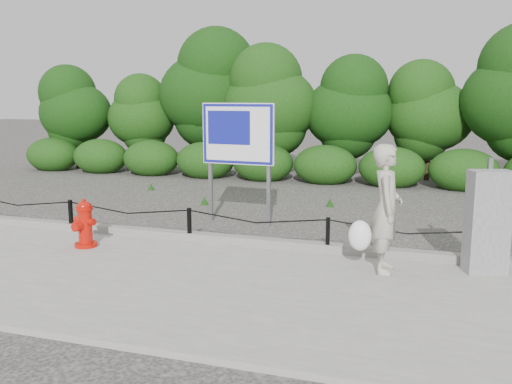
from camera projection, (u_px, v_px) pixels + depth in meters
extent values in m
plane|color=#2D2B28|center=(190.00, 245.00, 9.75)|extent=(90.00, 90.00, 0.00)
cube|color=gray|center=(132.00, 278.00, 7.87)|extent=(14.00, 4.00, 0.08)
cube|color=slate|center=(191.00, 236.00, 9.77)|extent=(14.00, 0.22, 0.14)
cube|color=black|center=(71.00, 215.00, 10.44)|extent=(0.06, 0.06, 0.60)
cube|color=black|center=(189.00, 224.00, 9.69)|extent=(0.06, 0.06, 0.60)
cube|color=black|center=(328.00, 235.00, 8.94)|extent=(0.06, 0.06, 0.60)
cube|color=black|center=(492.00, 248.00, 8.19)|extent=(0.06, 0.06, 0.60)
cylinder|color=black|center=(17.00, 200.00, 10.77)|extent=(2.50, 0.02, 0.02)
cylinder|color=black|center=(127.00, 208.00, 10.02)|extent=(2.50, 0.02, 0.02)
cylinder|color=black|center=(256.00, 217.00, 9.27)|extent=(2.50, 0.02, 0.02)
cylinder|color=black|center=(407.00, 228.00, 8.53)|extent=(2.50, 0.02, 0.02)
cylinder|color=black|center=(77.00, 143.00, 20.21)|extent=(0.18, 0.18, 1.85)
ellipsoid|color=#1D5413|center=(75.00, 108.00, 19.98)|extent=(2.74, 2.37, 2.96)
cylinder|color=black|center=(142.00, 146.00, 19.85)|extent=(0.18, 0.18, 1.69)
ellipsoid|color=#1D5413|center=(141.00, 114.00, 19.64)|extent=(2.49, 2.16, 2.70)
cylinder|color=black|center=(210.00, 137.00, 19.41)|extent=(0.18, 0.18, 2.45)
ellipsoid|color=#1D5413|center=(209.00, 88.00, 19.11)|extent=(3.62, 3.14, 3.92)
cylinder|color=black|center=(270.00, 145.00, 17.94)|extent=(0.18, 0.18, 2.12)
ellipsoid|color=#1D5413|center=(270.00, 100.00, 17.68)|extent=(3.14, 2.71, 3.39)
cylinder|color=black|center=(347.00, 149.00, 17.58)|extent=(0.18, 0.18, 1.93)
ellipsoid|color=#1D5413|center=(349.00, 107.00, 17.35)|extent=(2.86, 2.47, 3.09)
cylinder|color=black|center=(428.00, 151.00, 17.21)|extent=(0.18, 0.18, 1.84)
ellipsoid|color=#1D5413|center=(430.00, 110.00, 16.99)|extent=(2.73, 2.36, 2.95)
cylinder|color=#B91006|center=(86.00, 245.00, 9.36)|extent=(0.46, 0.46, 0.07)
cylinder|color=#B91006|center=(85.00, 226.00, 9.30)|extent=(0.28, 0.28, 0.59)
cylinder|color=#B91006|center=(84.00, 208.00, 9.25)|extent=(0.33, 0.33, 0.05)
ellipsoid|color=#B91006|center=(84.00, 207.00, 9.24)|extent=(0.30, 0.30, 0.19)
cylinder|color=#B91006|center=(84.00, 201.00, 9.22)|extent=(0.08, 0.08, 0.05)
cylinder|color=#B91006|center=(78.00, 220.00, 9.37)|extent=(0.13, 0.14, 0.12)
cylinder|color=#B91006|center=(92.00, 222.00, 9.21)|extent=(0.13, 0.14, 0.12)
cylinder|color=#B91006|center=(77.00, 227.00, 9.15)|extent=(0.19, 0.16, 0.16)
cylinder|color=slate|center=(79.00, 231.00, 9.19)|extent=(0.01, 0.06, 0.13)
imported|color=#ABA493|center=(386.00, 209.00, 7.89)|extent=(0.49, 0.71, 1.89)
ellipsoid|color=white|center=(360.00, 236.00, 7.92)|extent=(0.34, 0.26, 0.45)
cube|color=#959598|center=(487.00, 222.00, 7.85)|extent=(0.65, 0.50, 1.52)
cube|color=slate|center=(486.00, 214.00, 8.04)|extent=(0.08, 0.08, 1.67)
cube|color=slate|center=(210.00, 163.00, 11.49)|extent=(0.08, 0.08, 2.51)
cube|color=slate|center=(269.00, 165.00, 11.02)|extent=(0.08, 0.08, 2.51)
cube|color=white|center=(238.00, 134.00, 11.10)|extent=(1.57, 0.14, 1.26)
cube|color=navy|center=(237.00, 134.00, 11.07)|extent=(1.54, 0.09, 1.22)
cube|color=navy|center=(229.00, 128.00, 11.11)|extent=(0.94, 0.06, 0.69)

